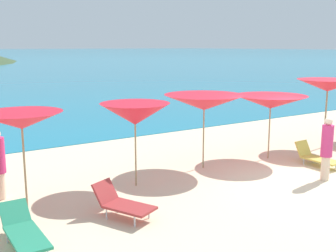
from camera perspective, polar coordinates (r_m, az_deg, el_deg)
name	(u,v)px	position (r m, az deg, el deg)	size (l,w,h in m)	color
ground_plane	(121,126)	(19.65, -6.38, 0.06)	(50.00, 100.00, 0.30)	beige
umbrella_1	(21,121)	(9.40, -19.36, 0.70)	(1.91, 1.91, 2.15)	#9E7F59
umbrella_2	(135,114)	(10.40, -4.52, 1.63)	(1.94, 1.94, 2.13)	#9E7F59
umbrella_3	(204,102)	(12.00, 4.95, 3.22)	(2.32, 2.32, 2.16)	#9E7F59
umbrella_4	(271,102)	(13.38, 13.83, 3.20)	(2.47, 2.47, 2.01)	#9E7F59
umbrella_5	(328,86)	(15.42, 20.97, 5.18)	(2.30, 2.30, 2.39)	#9E7F59
lounge_chair_0	(122,203)	(8.87, -6.32, -10.34)	(1.07, 1.43, 0.70)	#A53333
lounge_chair_1	(23,230)	(8.10, -19.15, -13.30)	(0.55, 1.70, 0.60)	#268C66
lounge_chair_4	(316,157)	(13.29, 19.53, -3.95)	(0.56, 1.37, 0.65)	#D8BF4C
beachgoer_0	(327,147)	(11.77, 20.85, -2.70)	(0.30, 0.30, 1.69)	beige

